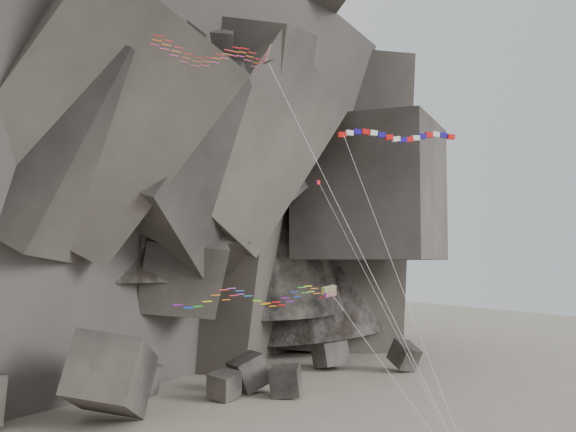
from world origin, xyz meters
TOP-DOWN VIEW (x-y plane):
  - headland at (0.00, 70.00)m, footprint 110.00×70.00m
  - boulder_field at (-7.22, 31.98)m, footprint 82.36×20.44m
  - delta_kite at (-13.67, 0.45)m, footprint 19.36×13.38m
  - banner_kite at (6.45, 1.68)m, footprint 10.56×15.72m
  - parafoil_kite at (-7.94, 3.25)m, footprint 16.25×15.11m
  - pennant_kite at (-1.86, -1.81)m, footprint 4.04×13.02m

SIDE VIEW (x-z plane):
  - boulder_field at x=-7.22m, z-range -2.70..7.73m
  - parafoil_kite at x=-7.94m, z-range 7.78..22.01m
  - pennant_kite at x=-1.86m, z-range 6.75..29.34m
  - banner_kite at x=6.45m, z-range 14.41..41.92m
  - delta_kite at x=-13.67m, z-range 15.95..48.48m
  - headland at x=0.00m, z-range 0.00..84.00m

